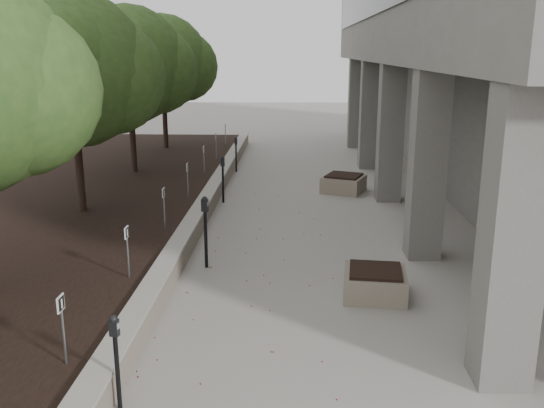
# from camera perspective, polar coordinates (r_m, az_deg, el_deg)

# --- Properties ---
(retaining_wall) EXTENTS (0.39, 26.00, 0.50)m
(retaining_wall) POSITION_cam_1_polar(r_m,az_deg,el_deg) (16.00, -6.57, -0.29)
(retaining_wall) COLOR gray
(retaining_wall) RESTS_ON ground
(planting_bed) EXTENTS (7.00, 26.00, 0.40)m
(planting_bed) POSITION_cam_1_polar(r_m,az_deg,el_deg) (16.96, -18.93, -0.31)
(planting_bed) COLOR black
(planting_bed) RESTS_ON ground
(crabapple_tree_3) EXTENTS (4.60, 4.00, 5.44)m
(crabapple_tree_3) POSITION_cam_1_polar(r_m,az_deg,el_deg) (15.31, -18.70, 9.29)
(crabapple_tree_3) COLOR #2D4D1D
(crabapple_tree_3) RESTS_ON planting_bed
(crabapple_tree_4) EXTENTS (4.60, 4.00, 5.44)m
(crabapple_tree_4) POSITION_cam_1_polar(r_m,az_deg,el_deg) (20.05, -13.65, 10.75)
(crabapple_tree_4) COLOR #2D4D1D
(crabapple_tree_4) RESTS_ON planting_bed
(crabapple_tree_5) EXTENTS (4.60, 4.00, 5.44)m
(crabapple_tree_5) POSITION_cam_1_polar(r_m,az_deg,el_deg) (24.89, -10.52, 11.61)
(crabapple_tree_5) COLOR #2D4D1D
(crabapple_tree_5) RESTS_ON planting_bed
(parking_sign_2) EXTENTS (0.04, 0.22, 0.96)m
(parking_sign_2) POSITION_cam_1_polar(r_m,az_deg,el_deg) (8.16, -19.62, -11.47)
(parking_sign_2) COLOR black
(parking_sign_2) RESTS_ON planting_bed
(parking_sign_3) EXTENTS (0.04, 0.22, 0.96)m
(parking_sign_3) POSITION_cam_1_polar(r_m,az_deg,el_deg) (10.78, -13.83, -4.59)
(parking_sign_3) COLOR black
(parking_sign_3) RESTS_ON planting_bed
(parking_sign_4) EXTENTS (0.04, 0.22, 0.96)m
(parking_sign_4) POSITION_cam_1_polar(r_m,az_deg,el_deg) (13.56, -10.42, -0.43)
(parking_sign_4) COLOR black
(parking_sign_4) RESTS_ON planting_bed
(parking_sign_5) EXTENTS (0.04, 0.22, 0.96)m
(parking_sign_5) POSITION_cam_1_polar(r_m,az_deg,el_deg) (16.42, -8.19, 2.30)
(parking_sign_5) COLOR black
(parking_sign_5) RESTS_ON planting_bed
(parking_sign_6) EXTENTS (0.04, 0.22, 0.96)m
(parking_sign_6) POSITION_cam_1_polar(r_m,az_deg,el_deg) (19.32, -6.62, 4.22)
(parking_sign_6) COLOR black
(parking_sign_6) RESTS_ON planting_bed
(parking_sign_7) EXTENTS (0.04, 0.22, 0.96)m
(parking_sign_7) POSITION_cam_1_polar(r_m,az_deg,el_deg) (22.24, -5.45, 5.63)
(parking_sign_7) COLOR black
(parking_sign_7) RESTS_ON planting_bed
(parking_sign_8) EXTENTS (0.04, 0.22, 0.96)m
(parking_sign_8) POSITION_cam_1_polar(r_m,az_deg,el_deg) (25.18, -4.55, 6.71)
(parking_sign_8) COLOR black
(parking_sign_8) RESTS_ON planting_bed
(parking_meter_2) EXTENTS (0.14, 0.12, 1.29)m
(parking_meter_2) POSITION_cam_1_polar(r_m,az_deg,el_deg) (7.69, -14.83, -14.76)
(parking_meter_2) COLOR black
(parking_meter_2) RESTS_ON ground
(parking_meter_3) EXTENTS (0.17, 0.14, 1.52)m
(parking_meter_3) POSITION_cam_1_polar(r_m,az_deg,el_deg) (12.07, -6.47, -2.75)
(parking_meter_3) COLOR black
(parking_meter_3) RESTS_ON ground
(parking_meter_4) EXTENTS (0.14, 0.11, 1.39)m
(parking_meter_4) POSITION_cam_1_polar(r_m,az_deg,el_deg) (17.24, -4.79, 2.38)
(parking_meter_4) COLOR black
(parking_meter_4) RESTS_ON ground
(parking_meter_5) EXTENTS (0.13, 0.10, 1.29)m
(parking_meter_5) POSITION_cam_1_polar(r_m,az_deg,el_deg) (21.67, -3.51, 4.81)
(parking_meter_5) COLOR black
(parking_meter_5) RESTS_ON ground
(planter_front) EXTENTS (1.23, 1.23, 0.52)m
(planter_front) POSITION_cam_1_polar(r_m,az_deg,el_deg) (10.95, 9.97, -7.52)
(planter_front) COLOR gray
(planter_front) RESTS_ON ground
(planter_back) EXTENTS (1.56, 1.56, 0.56)m
(planter_back) POSITION_cam_1_polar(r_m,az_deg,el_deg) (18.75, 6.97, 2.02)
(planter_back) COLOR gray
(planter_back) RESTS_ON ground
(berry_scatter) EXTENTS (3.30, 14.10, 0.02)m
(berry_scatter) POSITION_cam_1_polar(r_m,az_deg,el_deg) (12.10, -1.25, -6.37)
(berry_scatter) COLOR maroon
(berry_scatter) RESTS_ON ground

